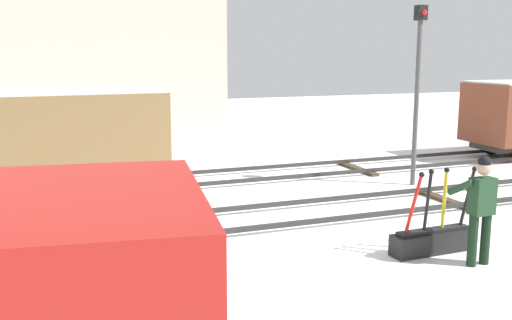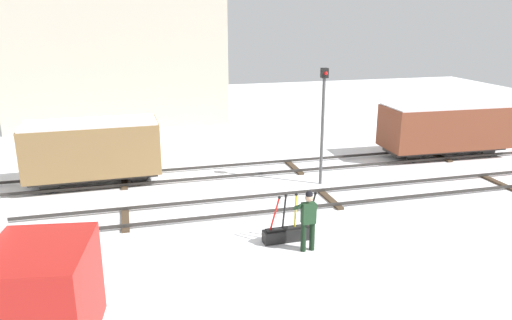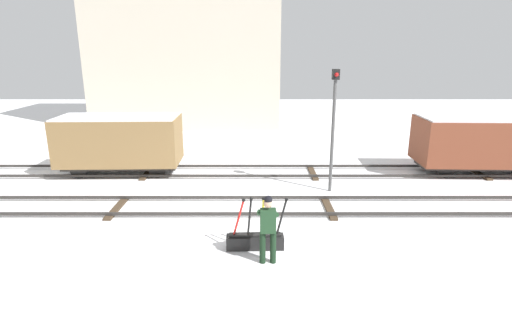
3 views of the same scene
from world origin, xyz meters
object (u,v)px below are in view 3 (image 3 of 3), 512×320
(freight_car_far_end, at_px, (491,142))
(switch_lever_frame, at_px, (256,240))
(signal_post, at_px, (335,120))
(freight_car_mid_siding, at_px, (121,141))
(rail_worker, at_px, (269,225))

(freight_car_far_end, bearing_deg, switch_lever_frame, -144.30)
(signal_post, xyz_separation_m, freight_car_mid_siding, (-8.46, 2.15, -1.27))
(rail_worker, bearing_deg, switch_lever_frame, 111.52)
(switch_lever_frame, bearing_deg, signal_post, 56.00)
(freight_car_far_end, bearing_deg, freight_car_mid_siding, -178.32)
(freight_car_mid_siding, bearing_deg, rail_worker, -52.18)
(switch_lever_frame, bearing_deg, rail_worker, -68.48)
(rail_worker, xyz_separation_m, freight_car_far_end, (9.47, 7.31, 0.40))
(freight_car_far_end, bearing_deg, rail_worker, -140.65)
(switch_lever_frame, distance_m, rail_worker, 1.08)
(switch_lever_frame, relative_size, signal_post, 0.36)
(freight_car_mid_siding, relative_size, freight_car_far_end, 0.84)
(rail_worker, relative_size, freight_car_far_end, 0.30)
(switch_lever_frame, xyz_separation_m, freight_car_far_end, (9.78, 6.60, 1.15))
(signal_post, height_order, freight_car_far_end, signal_post)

